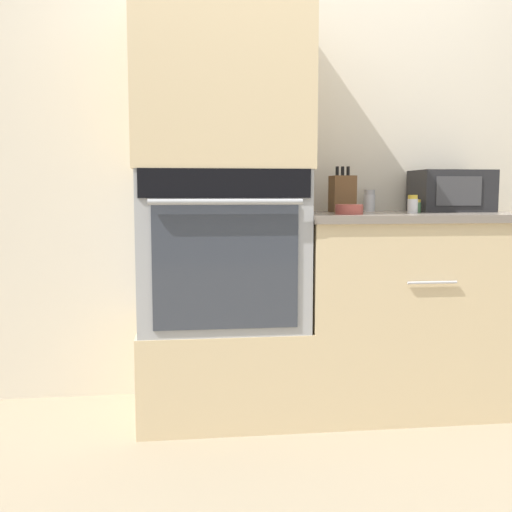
% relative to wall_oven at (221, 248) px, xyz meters
% --- Properties ---
extents(ground_plane, '(12.00, 12.00, 0.00)m').
position_rel_wall_oven_xyz_m(ground_plane, '(0.38, -0.30, -0.78)').
color(ground_plane, gray).
extents(wall_back, '(8.00, 0.05, 2.50)m').
position_rel_wall_oven_xyz_m(wall_back, '(0.38, 0.33, 0.47)').
color(wall_back, beige).
rests_on(wall_back, ground_plane).
extents(oven_cabinet_base, '(0.76, 0.60, 0.43)m').
position_rel_wall_oven_xyz_m(oven_cabinet_base, '(0.00, 0.00, -0.57)').
color(oven_cabinet_base, beige).
rests_on(oven_cabinet_base, ground_plane).
extents(wall_oven, '(0.73, 0.64, 0.70)m').
position_rel_wall_oven_xyz_m(wall_oven, '(0.00, 0.00, 0.00)').
color(wall_oven, '#9EA0A5').
rests_on(wall_oven, oven_cabinet_base).
extents(oven_cabinet_upper, '(0.76, 0.60, 0.82)m').
position_rel_wall_oven_xyz_m(oven_cabinet_upper, '(0.00, 0.00, 0.76)').
color(oven_cabinet_upper, beige).
rests_on(oven_cabinet_upper, wall_oven).
extents(counter_unit, '(1.03, 0.63, 0.94)m').
position_rel_wall_oven_xyz_m(counter_unit, '(0.88, 0.00, -0.31)').
color(counter_unit, beige).
rests_on(counter_unit, ground_plane).
extents(microwave, '(0.37, 0.27, 0.21)m').
position_rel_wall_oven_xyz_m(microwave, '(1.16, 0.14, 0.26)').
color(microwave, '#232326').
rests_on(microwave, counter_unit).
extents(knife_block, '(0.11, 0.13, 0.22)m').
position_rel_wall_oven_xyz_m(knife_block, '(0.61, 0.14, 0.25)').
color(knife_block, brown).
rests_on(knife_block, counter_unit).
extents(bowl, '(0.12, 0.12, 0.04)m').
position_rel_wall_oven_xyz_m(bowl, '(0.56, -0.15, 0.18)').
color(bowl, '#B24C42').
rests_on(bowl, counter_unit).
extents(condiment_jar_near, '(0.05, 0.05, 0.08)m').
position_rel_wall_oven_xyz_m(condiment_jar_near, '(0.89, -0.06, 0.20)').
color(condiment_jar_near, silver).
rests_on(condiment_jar_near, counter_unit).
extents(condiment_jar_mid, '(0.06, 0.06, 0.06)m').
position_rel_wall_oven_xyz_m(condiment_jar_mid, '(0.94, 0.04, 0.19)').
color(condiment_jar_mid, '#427047').
rests_on(condiment_jar_mid, counter_unit).
extents(condiment_jar_far, '(0.06, 0.06, 0.11)m').
position_rel_wall_oven_xyz_m(condiment_jar_far, '(0.78, 0.24, 0.21)').
color(condiment_jar_far, silver).
rests_on(condiment_jar_far, counter_unit).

